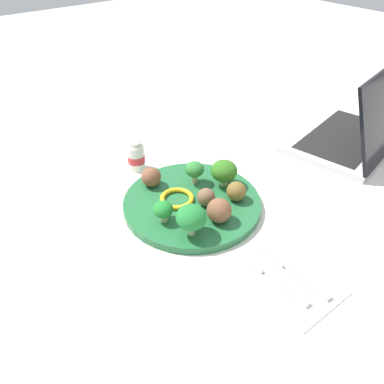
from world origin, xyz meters
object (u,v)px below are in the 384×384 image
object	(u,v)px
pepper_ring_far_rim	(177,198)
meatball_front_right	(236,191)
broccoli_floret_back_left	(223,171)
fork	(276,278)
napkin	(286,277)
broccoli_floret_far_rim	(195,170)
knife	(291,268)
broccoli_floret_front_right	(163,210)
broccoli_floret_center	(191,218)
meatball_mid_left	(206,197)
laptop	(356,131)
plate	(192,203)
meatball_far_rim	(220,210)
meatball_near_rim	(151,177)
yogurt_bottle	(136,157)

from	to	relation	value
pepper_ring_far_rim	meatball_front_right	bearing A→B (deg)	-126.91
pepper_ring_far_rim	broccoli_floret_back_left	bearing A→B (deg)	-98.35
fork	napkin	bearing A→B (deg)	-114.40
broccoli_floret_far_rim	fork	xyz separation A→B (m)	(-0.28, 0.06, -0.04)
knife	meatball_front_right	bearing A→B (deg)	-15.45
broccoli_floret_front_right	pepper_ring_far_rim	bearing A→B (deg)	-59.80
broccoli_floret_center	napkin	xyz separation A→B (m)	(-0.17, -0.06, -0.05)
meatball_front_right	meatball_mid_left	distance (m)	0.06
broccoli_floret_back_left	fork	bearing A→B (deg)	156.90
meatball_front_right	laptop	xyz separation A→B (m)	(-0.01, -0.41, 0.00)
plate	meatball_far_rim	xyz separation A→B (m)	(-0.08, -0.00, 0.03)
plate	fork	distance (m)	0.24
broccoli_floret_back_left	meatball_mid_left	bearing A→B (deg)	112.52
plate	napkin	xyz separation A→B (m)	(-0.25, -0.00, -0.01)
meatball_near_rim	meatball_far_rim	bearing A→B (deg)	-167.83
broccoli_floret_back_left	meatball_near_rim	size ratio (longest dim) A/B	1.37
broccoli_floret_front_right	broccoli_floret_center	size ratio (longest dim) A/B	0.68
broccoli_floret_back_left	laptop	distance (m)	0.40
pepper_ring_far_rim	napkin	world-z (taller)	pepper_ring_far_rim
broccoli_floret_far_rim	meatball_near_rim	size ratio (longest dim) A/B	1.19
broccoli_floret_center	broccoli_floret_far_rim	bearing A→B (deg)	-41.30
broccoli_floret_far_rim	laptop	size ratio (longest dim) A/B	0.14
meatball_near_rim	meatball_far_rim	xyz separation A→B (m)	(-0.18, -0.04, 0.00)
broccoli_floret_center	meatball_near_rim	size ratio (longest dim) A/B	1.45
plate	knife	xyz separation A→B (m)	(-0.24, -0.02, -0.00)
pepper_ring_far_rim	meatball_near_rim	bearing A→B (deg)	7.26
pepper_ring_far_rim	fork	xyz separation A→B (m)	(-0.26, -0.01, -0.01)
plate	broccoli_floret_back_left	distance (m)	0.10
meatball_near_rim	meatball_front_right	bearing A→B (deg)	-144.63
meatball_far_rim	napkin	xyz separation A→B (m)	(-0.17, 0.00, -0.04)
meatball_front_right	yogurt_bottle	bearing A→B (deg)	18.32
meatball_front_right	yogurt_bottle	xyz separation A→B (m)	(0.25, 0.08, -0.00)
broccoli_floret_front_right	laptop	distance (m)	0.57
pepper_ring_far_rim	fork	bearing A→B (deg)	-178.25
meatball_mid_left	yogurt_bottle	world-z (taller)	yogurt_bottle
plate	yogurt_bottle	world-z (taller)	yogurt_bottle
meatball_near_rim	meatball_mid_left	bearing A→B (deg)	-159.18
knife	laptop	world-z (taller)	laptop
pepper_ring_far_rim	knife	size ratio (longest dim) A/B	0.48
pepper_ring_far_rim	broccoli_floret_center	bearing A→B (deg)	157.51
meatball_near_rim	fork	bearing A→B (deg)	-176.98
meatball_front_right	napkin	world-z (taller)	meatball_front_right
plate	meatball_front_right	xyz separation A→B (m)	(-0.05, -0.07, 0.03)
meatball_mid_left	laptop	xyz separation A→B (m)	(-0.03, -0.47, 0.00)
napkin	laptop	world-z (taller)	laptop
broccoli_floret_far_rim	meatball_near_rim	world-z (taller)	broccoli_floret_far_rim
broccoli_floret_far_rim	broccoli_floret_back_left	size ratio (longest dim) A/B	0.87
pepper_ring_far_rim	knife	xyz separation A→B (m)	(-0.26, -0.04, -0.01)
pepper_ring_far_rim	fork	distance (m)	0.26
broccoli_floret_front_right	meatball_near_rim	world-z (taller)	same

